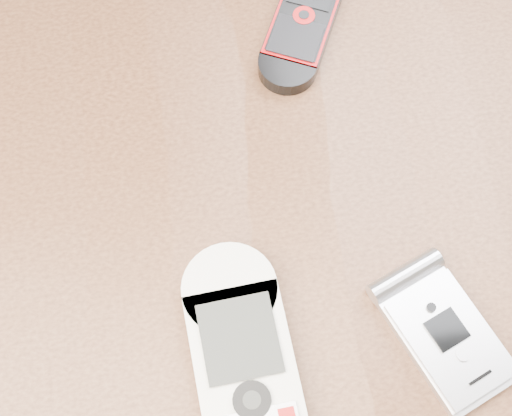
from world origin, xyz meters
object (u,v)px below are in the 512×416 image
object	(u,v)px
table	(250,265)
nokia_black_red	(306,13)
motorola_razr	(447,336)
nokia_white	(250,391)

from	to	relation	value
table	nokia_black_red	size ratio (longest dim) A/B	8.78
nokia_black_red	motorola_razr	size ratio (longest dim) A/B	1.43
nokia_white	motorola_razr	xyz separation A→B (m)	(0.12, 0.02, -0.00)
table	nokia_white	world-z (taller)	nokia_white
nokia_white	motorola_razr	distance (m)	0.12
nokia_white	table	bearing A→B (deg)	78.92
nokia_white	nokia_black_red	distance (m)	0.27
nokia_white	nokia_black_red	size ratio (longest dim) A/B	1.31
motorola_razr	table	bearing A→B (deg)	115.38
nokia_white	motorola_razr	size ratio (longest dim) A/B	1.88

